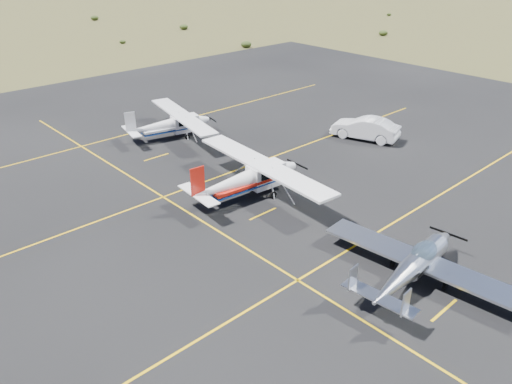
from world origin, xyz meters
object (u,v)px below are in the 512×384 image
aircraft_low_wing (416,264)px  aircraft_cessna (248,177)px  sedan (365,128)px  aircraft_plain (171,124)px

aircraft_low_wing → aircraft_cessna: bearing=83.8°
aircraft_cessna → sedan: 13.06m
aircraft_plain → sedan: (10.82, -10.20, -0.28)m
aircraft_cessna → sedan: (13.00, 1.21, -0.41)m
aircraft_low_wing → aircraft_cessna: (0.13, 11.21, 0.27)m
aircraft_low_wing → sedan: bearing=37.9°
aircraft_low_wing → sedan: (13.13, 12.42, -0.14)m
aircraft_cessna → aircraft_plain: 11.61m
aircraft_plain → sedan: aircraft_plain is taller
aircraft_low_wing → sedan: size_ratio=1.88×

